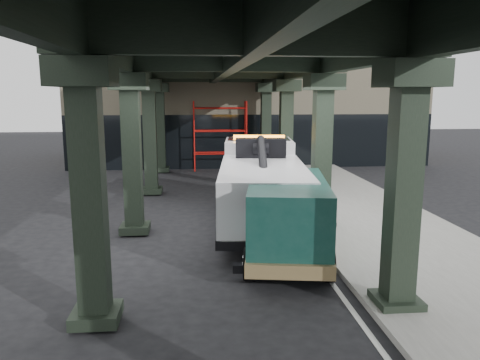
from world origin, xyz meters
TOP-DOWN VIEW (x-y plane):
  - ground at (0.00, 0.00)m, footprint 90.00×90.00m
  - sidewalk at (4.50, 2.00)m, footprint 5.00×40.00m
  - lane_stripe at (1.70, 2.00)m, footprint 0.12×38.00m
  - viaduct at (-0.40, 2.00)m, footprint 7.40×32.00m
  - building at (2.00, 20.00)m, footprint 22.00×10.00m
  - scaffolding at (0.00, 14.64)m, footprint 3.08×0.88m
  - tow_truck at (0.78, 3.06)m, footprint 3.42×9.32m
  - towed_van at (0.99, -0.57)m, footprint 2.88×5.62m

SIDE VIEW (x-z plane):
  - ground at x=0.00m, z-range 0.00..0.00m
  - lane_stripe at x=1.70m, z-range 0.00..0.01m
  - sidewalk at x=4.50m, z-range 0.00..0.15m
  - towed_van at x=0.99m, z-range 0.08..2.26m
  - tow_truck at x=0.78m, z-range -0.04..2.96m
  - scaffolding at x=0.00m, z-range 0.11..4.11m
  - building at x=2.00m, z-range 0.00..8.00m
  - viaduct at x=-0.40m, z-range 2.26..8.66m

